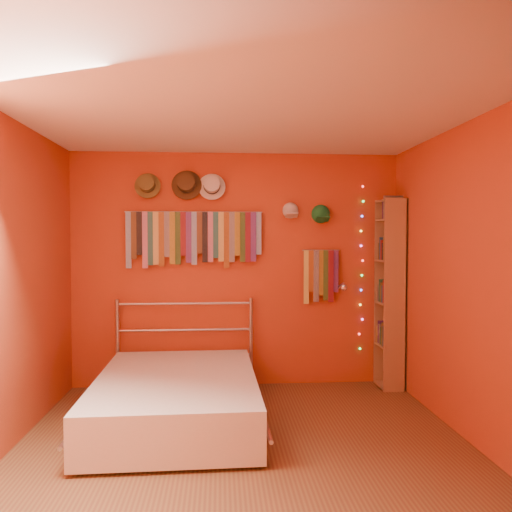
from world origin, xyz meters
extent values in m
plane|color=brown|center=(0.00, 0.00, 0.00)|extent=(3.50, 3.50, 0.00)
cube|color=#A1281A|center=(0.00, 1.75, 1.25)|extent=(3.50, 0.02, 2.50)
cube|color=#A1281A|center=(1.75, 0.00, 1.25)|extent=(0.02, 3.50, 2.50)
cube|color=white|center=(0.00, 0.00, 2.50)|extent=(3.50, 3.50, 0.02)
cylinder|color=#ADADB2|center=(-0.45, 1.70, 1.87)|extent=(1.45, 0.01, 0.01)
cube|color=#698ABC|center=(-1.14, 1.69, 1.57)|extent=(0.06, 0.01, 0.59)
cube|color=#4E361A|center=(-1.08, 1.68, 1.62)|extent=(0.06, 0.01, 0.50)
cube|color=black|center=(-1.02, 1.68, 1.64)|extent=(0.06, 0.01, 0.45)
cube|color=#BD5E93|center=(-0.97, 1.69, 1.57)|extent=(0.06, 0.01, 0.59)
cube|color=#19545A|center=(-0.91, 1.68, 1.58)|extent=(0.06, 0.01, 0.56)
cube|color=tan|center=(-0.85, 1.68, 1.59)|extent=(0.06, 0.01, 0.56)
cube|color=brown|center=(-0.79, 1.69, 1.58)|extent=(0.06, 0.01, 0.58)
cube|color=#131853|center=(-0.74, 1.68, 1.63)|extent=(0.06, 0.01, 0.47)
cube|color=olive|center=(-0.68, 1.68, 1.59)|extent=(0.06, 0.01, 0.55)
cube|color=#26471C|center=(-0.62, 1.69, 1.59)|extent=(0.06, 0.01, 0.56)
cube|color=#5C0D16|center=(-0.57, 1.68, 1.63)|extent=(0.06, 0.01, 0.46)
cube|color=#3A1862|center=(-0.51, 1.68, 1.60)|extent=(0.06, 0.01, 0.54)
cube|color=#6985BB|center=(-0.45, 1.69, 1.59)|extent=(0.06, 0.01, 0.56)
cube|color=#4A2918|center=(-0.39, 1.68, 1.65)|extent=(0.06, 0.01, 0.44)
cube|color=black|center=(-0.34, 1.68, 1.60)|extent=(0.06, 0.01, 0.53)
cube|color=#B45A7B|center=(-0.28, 1.69, 1.60)|extent=(0.06, 0.01, 0.53)
cube|color=#174B53|center=(-0.22, 1.68, 1.62)|extent=(0.06, 0.01, 0.49)
cube|color=#B19B46|center=(-0.17, 1.68, 1.60)|extent=(0.06, 0.01, 0.52)
cube|color=brown|center=(-0.11, 1.69, 1.57)|extent=(0.06, 0.01, 0.60)
cube|color=navy|center=(-0.05, 1.68, 1.60)|extent=(0.06, 0.01, 0.53)
cube|color=olive|center=(0.00, 1.68, 1.63)|extent=(0.06, 0.01, 0.46)
cube|color=#2A471C|center=(0.06, 1.69, 1.60)|extent=(0.06, 0.01, 0.53)
cube|color=maroon|center=(0.12, 1.68, 1.60)|extent=(0.06, 0.01, 0.53)
cube|color=#3F1B6F|center=(0.18, 1.68, 1.60)|extent=(0.06, 0.01, 0.53)
cube|color=#6B87BE|center=(0.23, 1.69, 1.64)|extent=(0.06, 0.01, 0.45)
cylinder|color=#ADADB2|center=(0.91, 1.70, 1.46)|extent=(0.40, 0.01, 0.01)
cube|color=#BCC24D|center=(0.75, 1.69, 1.17)|extent=(0.06, 0.01, 0.58)
cube|color=brown|center=(0.80, 1.68, 1.23)|extent=(0.06, 0.01, 0.45)
cube|color=navy|center=(0.86, 1.68, 1.18)|extent=(0.06, 0.01, 0.56)
cube|color=olive|center=(0.91, 1.69, 1.21)|extent=(0.06, 0.01, 0.49)
cube|color=#2B4E1F|center=(0.96, 1.68, 1.19)|extent=(0.06, 0.01, 0.54)
cube|color=maroon|center=(1.02, 1.68, 1.18)|extent=(0.06, 0.01, 0.56)
cube|color=#35175C|center=(1.07, 1.69, 1.23)|extent=(0.06, 0.01, 0.45)
cylinder|color=brown|center=(-0.93, 1.69, 2.14)|extent=(0.27, 0.07, 0.27)
cylinder|color=brown|center=(-0.93, 1.64, 2.15)|extent=(0.16, 0.13, 0.18)
cylinder|color=#332314|center=(-0.93, 1.67, 2.14)|extent=(0.16, 0.05, 0.16)
cylinder|color=#473119|center=(-0.53, 1.69, 2.15)|extent=(0.32, 0.08, 0.31)
cylinder|color=#473119|center=(-0.53, 1.64, 2.16)|extent=(0.19, 0.16, 0.21)
cylinder|color=black|center=(-0.53, 1.66, 2.15)|extent=(0.19, 0.06, 0.19)
cylinder|color=silver|center=(-0.26, 1.69, 2.13)|extent=(0.29, 0.07, 0.28)
cylinder|color=silver|center=(-0.26, 1.64, 2.14)|extent=(0.17, 0.14, 0.19)
cylinder|color=black|center=(-0.26, 1.67, 2.14)|extent=(0.17, 0.06, 0.17)
ellipsoid|color=silver|center=(0.58, 1.70, 1.89)|extent=(0.18, 0.13, 0.18)
cube|color=silver|center=(0.58, 1.59, 1.83)|extent=(0.13, 0.09, 0.05)
ellipsoid|color=#1B7A37|center=(0.90, 1.70, 1.85)|extent=(0.19, 0.14, 0.19)
cube|color=#1B7A37|center=(0.90, 1.58, 1.79)|extent=(0.14, 0.10, 0.06)
sphere|color=#FF3333|center=(1.37, 1.71, 2.15)|extent=(0.02, 0.02, 0.02)
sphere|color=#33FF4C|center=(1.37, 1.71, 1.99)|extent=(0.02, 0.02, 0.02)
sphere|color=#4C66FF|center=(1.36, 1.71, 1.83)|extent=(0.02, 0.02, 0.02)
sphere|color=yellow|center=(1.35, 1.71, 1.67)|extent=(0.02, 0.02, 0.02)
sphere|color=#FF4CCC|center=(1.35, 1.71, 1.51)|extent=(0.02, 0.02, 0.02)
sphere|color=#FF3333|center=(1.37, 1.71, 1.34)|extent=(0.02, 0.02, 0.02)
sphere|color=#33FF4C|center=(1.36, 1.71, 1.18)|extent=(0.02, 0.02, 0.02)
sphere|color=#4C66FF|center=(1.36, 1.71, 1.02)|extent=(0.02, 0.02, 0.02)
sphere|color=yellow|center=(1.35, 1.71, 0.86)|extent=(0.02, 0.02, 0.02)
sphere|color=#FF4CCC|center=(1.37, 1.71, 0.70)|extent=(0.02, 0.02, 0.02)
sphere|color=#FF3333|center=(1.34, 1.71, 0.54)|extent=(0.02, 0.02, 0.02)
sphere|color=#33FF4C|center=(1.35, 1.71, 0.38)|extent=(0.02, 0.02, 0.02)
cylinder|color=#ADADB2|center=(1.10, 1.73, 1.06)|extent=(0.04, 0.03, 0.04)
cylinder|color=#ADADB2|center=(1.10, 1.61, 1.09)|extent=(0.01, 0.26, 0.08)
sphere|color=white|center=(1.10, 1.47, 1.08)|extent=(0.07, 0.07, 0.07)
cube|color=#A17948|center=(1.62, 1.37, 1.00)|extent=(0.24, 0.02, 2.00)
cube|color=#A17948|center=(1.62, 1.69, 1.00)|extent=(0.24, 0.02, 2.00)
cube|color=#A17948|center=(1.74, 1.53, 1.00)|extent=(0.02, 0.34, 2.00)
cube|color=#A17948|center=(1.62, 1.53, 0.02)|extent=(0.24, 0.32, 0.02)
cube|color=#A17948|center=(1.62, 1.53, 0.45)|extent=(0.24, 0.32, 0.02)
cube|color=#A17948|center=(1.62, 1.53, 0.90)|extent=(0.24, 0.32, 0.02)
cube|color=#A17948|center=(1.62, 1.53, 1.35)|extent=(0.24, 0.32, 0.02)
cube|color=#A17948|center=(1.62, 1.53, 1.78)|extent=(0.24, 0.32, 0.02)
cube|color=#A17948|center=(1.62, 1.53, 1.98)|extent=(0.24, 0.32, 0.02)
cylinder|color=#ADADB2|center=(-1.25, 1.65, 0.48)|extent=(0.04, 0.04, 0.95)
cylinder|color=#ADADB2|center=(0.15, 1.65, 0.48)|extent=(0.04, 0.04, 0.95)
cylinder|color=#ADADB2|center=(-0.55, 1.65, 0.35)|extent=(1.40, 0.02, 0.02)
cylinder|color=#ADADB2|center=(-0.55, 1.65, 0.62)|extent=(1.40, 0.02, 0.02)
cylinder|color=#ADADB2|center=(-0.55, 1.65, 0.90)|extent=(1.40, 0.02, 0.02)
cube|color=beige|center=(-0.55, 0.65, 0.22)|extent=(1.37, 1.92, 0.38)
cylinder|color=#ADADB2|center=(-1.25, 0.65, 0.20)|extent=(0.06, 1.90, 0.03)
cylinder|color=#ADADB2|center=(0.15, 0.65, 0.20)|extent=(0.06, 1.90, 0.03)
camera|label=1|loc=(-0.18, -3.62, 1.58)|focal=35.00mm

